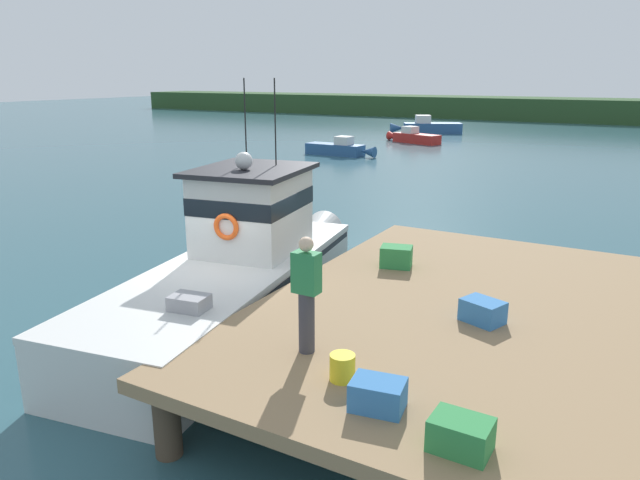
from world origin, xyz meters
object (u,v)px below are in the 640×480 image
object	(u,v)px
bait_bucket	(342,367)
moored_boat_mid_harbor	(427,127)
crate_stack_near_edge	(396,257)
main_fishing_boat	(240,268)
crate_stack_mid_dock	(378,395)
moored_boat_outer_mooring	(413,137)
deckhand_by_the_boat	(306,293)
crate_single_far	(483,311)
crate_single_by_cleat	(461,435)
moored_boat_far_right	(339,149)

from	to	relation	value
bait_bucket	moored_boat_mid_harbor	size ratio (longest dim) A/B	0.06
crate_stack_near_edge	bait_bucket	bearing A→B (deg)	-75.77
main_fishing_boat	crate_stack_mid_dock	world-z (taller)	main_fishing_boat
main_fishing_boat	moored_boat_outer_mooring	xyz separation A→B (m)	(-8.58, 32.63, -0.60)
crate_stack_near_edge	crate_stack_mid_dock	bearing A→B (deg)	-69.87
deckhand_by_the_boat	main_fishing_boat	bearing A→B (deg)	138.76
crate_stack_near_edge	moored_boat_mid_harbor	distance (m)	41.15
deckhand_by_the_boat	moored_boat_outer_mooring	bearing A→B (deg)	108.57
moored_boat_mid_harbor	bait_bucket	bearing A→B (deg)	-71.83
moored_boat_outer_mooring	bait_bucket	bearing A→B (deg)	-70.53
crate_single_far	crate_stack_mid_dock	bearing A→B (deg)	-97.48
crate_stack_near_edge	crate_single_by_cleat	bearing A→B (deg)	-61.36
crate_single_far	moored_boat_mid_harbor	size ratio (longest dim) A/B	0.10
crate_single_by_cleat	crate_single_far	world-z (taller)	crate_single_far
moored_boat_outer_mooring	moored_boat_far_right	size ratio (longest dim) A/B	0.99
crate_single_by_cleat	crate_stack_near_edge	bearing A→B (deg)	118.64
bait_bucket	moored_boat_outer_mooring	size ratio (longest dim) A/B	0.07
crate_stack_mid_dock	crate_stack_near_edge	bearing A→B (deg)	110.13
bait_bucket	crate_stack_mid_dock	bearing A→B (deg)	-30.36
moored_boat_far_right	deckhand_by_the_boat	bearing A→B (deg)	-63.20
moored_boat_outer_mooring	crate_single_far	bearing A→B (deg)	-67.57
main_fishing_boat	moored_boat_outer_mooring	bearing A→B (deg)	104.74
crate_single_far	moored_boat_far_right	distance (m)	28.78
moored_boat_mid_harbor	moored_boat_outer_mooring	distance (m)	7.62
moored_boat_mid_harbor	moored_boat_far_right	world-z (taller)	moored_boat_mid_harbor
crate_stack_mid_dock	deckhand_by_the_boat	size ratio (longest dim) A/B	0.37
main_fishing_boat	crate_single_by_cleat	xyz separation A→B (m)	(5.85, -4.09, 0.37)
crate_stack_mid_dock	bait_bucket	world-z (taller)	crate_stack_mid_dock
main_fishing_boat	bait_bucket	world-z (taller)	main_fishing_boat
moored_boat_mid_harbor	crate_single_by_cleat	bearing A→B (deg)	-70.13
main_fishing_boat	deckhand_by_the_boat	xyz separation A→B (m)	(3.37, -2.95, 1.05)
crate_stack_mid_dock	moored_boat_mid_harbor	xyz separation A→B (m)	(-14.93, 43.88, -0.84)
crate_single_by_cleat	moored_boat_far_right	size ratio (longest dim) A/B	0.13
crate_single_far	moored_boat_far_right	world-z (taller)	crate_single_far
moored_boat_outer_mooring	crate_single_by_cleat	bearing A→B (deg)	-68.55
crate_stack_mid_dock	moored_boat_outer_mooring	world-z (taller)	crate_stack_mid_dock
crate_stack_near_edge	moored_boat_outer_mooring	size ratio (longest dim) A/B	0.13
crate_single_by_cleat	crate_stack_mid_dock	xyz separation A→B (m)	(-1.04, 0.30, -0.00)
main_fishing_boat	crate_stack_near_edge	world-z (taller)	main_fishing_boat
main_fishing_boat	moored_boat_mid_harbor	xyz separation A→B (m)	(-10.12, 40.09, -0.48)
crate_single_by_cleat	crate_stack_near_edge	xyz separation A→B (m)	(-2.84, 5.20, 0.03)
crate_stack_near_edge	crate_stack_mid_dock	xyz separation A→B (m)	(1.79, -4.90, -0.04)
bait_bucket	main_fishing_boat	bearing A→B (deg)	140.61
moored_boat_outer_mooring	moored_boat_far_right	xyz separation A→B (m)	(-1.47, -9.01, 0.00)
main_fishing_boat	crate_single_far	distance (m)	5.27
crate_stack_near_edge	crate_single_far	distance (m)	2.88
moored_boat_mid_harbor	deckhand_by_the_boat	bearing A→B (deg)	-72.59
crate_single_far	bait_bucket	xyz separation A→B (m)	(-1.05, -2.64, -0.00)
deckhand_by_the_boat	moored_boat_outer_mooring	distance (m)	37.57
bait_bucket	deckhand_by_the_boat	distance (m)	1.14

